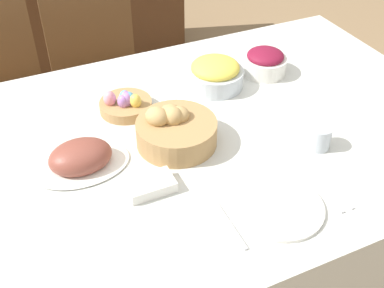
{
  "coord_description": "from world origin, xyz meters",
  "views": [
    {
      "loc": [
        -0.47,
        -1.08,
        1.66
      ],
      "look_at": [
        -0.01,
        -0.09,
        0.78
      ],
      "focal_mm": 45.0,
      "sensor_mm": 36.0,
      "label": 1
    }
  ],
  "objects_px": {
    "ham_platter": "(81,158)",
    "pineapple_bowl": "(215,74)",
    "dinner_plate": "(279,207)",
    "beet_salad_bowl": "(265,62)",
    "drinking_cup": "(319,137)",
    "fork": "(230,225)",
    "bread_basket": "(175,130)",
    "chair_far_center": "(100,70)",
    "butter_dish": "(150,185)",
    "spoon": "(333,188)",
    "egg_basket": "(126,103)",
    "knife": "(324,192)"
  },
  "relations": [
    {
      "from": "ham_platter",
      "to": "pineapple_bowl",
      "type": "distance_m",
      "value": 0.59
    },
    {
      "from": "dinner_plate",
      "to": "beet_salad_bowl",
      "type": "bearing_deg",
      "value": 61.91
    },
    {
      "from": "pineapple_bowl",
      "to": "drinking_cup",
      "type": "distance_m",
      "value": 0.46
    },
    {
      "from": "pineapple_bowl",
      "to": "fork",
      "type": "distance_m",
      "value": 0.67
    },
    {
      "from": "bread_basket",
      "to": "pineapple_bowl",
      "type": "bearing_deg",
      "value": 43.4
    },
    {
      "from": "chair_far_center",
      "to": "butter_dish",
      "type": "bearing_deg",
      "value": -96.93
    },
    {
      "from": "ham_platter",
      "to": "drinking_cup",
      "type": "relative_size",
      "value": 3.82
    },
    {
      "from": "beet_salad_bowl",
      "to": "spoon",
      "type": "bearing_deg",
      "value": -104.11
    },
    {
      "from": "fork",
      "to": "drinking_cup",
      "type": "xyz_separation_m",
      "value": [
        0.39,
        0.17,
        0.03
      ]
    },
    {
      "from": "ham_platter",
      "to": "fork",
      "type": "relative_size",
      "value": 1.65
    },
    {
      "from": "chair_far_center",
      "to": "spoon",
      "type": "distance_m",
      "value": 1.37
    },
    {
      "from": "ham_platter",
      "to": "fork",
      "type": "bearing_deg",
      "value": -53.59
    },
    {
      "from": "spoon",
      "to": "fork",
      "type": "bearing_deg",
      "value": 179.16
    },
    {
      "from": "pineapple_bowl",
      "to": "ham_platter",
      "type": "bearing_deg",
      "value": -157.11
    },
    {
      "from": "ham_platter",
      "to": "dinner_plate",
      "type": "distance_m",
      "value": 0.57
    },
    {
      "from": "chair_far_center",
      "to": "egg_basket",
      "type": "bearing_deg",
      "value": -96.36
    },
    {
      "from": "pineapple_bowl",
      "to": "butter_dish",
      "type": "height_order",
      "value": "pineapple_bowl"
    },
    {
      "from": "bread_basket",
      "to": "drinking_cup",
      "type": "distance_m",
      "value": 0.43
    },
    {
      "from": "bread_basket",
      "to": "fork",
      "type": "bearing_deg",
      "value": -91.19
    },
    {
      "from": "pineapple_bowl",
      "to": "fork",
      "type": "xyz_separation_m",
      "value": [
        -0.26,
        -0.61,
        -0.05
      ]
    },
    {
      "from": "chair_far_center",
      "to": "ham_platter",
      "type": "xyz_separation_m",
      "value": [
        -0.29,
        -0.93,
        0.27
      ]
    },
    {
      "from": "ham_platter",
      "to": "butter_dish",
      "type": "relative_size",
      "value": 2.16
    },
    {
      "from": "egg_basket",
      "to": "beet_salad_bowl",
      "type": "bearing_deg",
      "value": 2.39
    },
    {
      "from": "knife",
      "to": "butter_dish",
      "type": "relative_size",
      "value": 1.31
    },
    {
      "from": "bread_basket",
      "to": "beet_salad_bowl",
      "type": "xyz_separation_m",
      "value": [
        0.46,
        0.25,
        -0.0
      ]
    },
    {
      "from": "chair_far_center",
      "to": "dinner_plate",
      "type": "distance_m",
      "value": 1.34
    },
    {
      "from": "knife",
      "to": "spoon",
      "type": "relative_size",
      "value": 1.0
    },
    {
      "from": "pineapple_bowl",
      "to": "spoon",
      "type": "xyz_separation_m",
      "value": [
        0.05,
        -0.61,
        -0.05
      ]
    },
    {
      "from": "spoon",
      "to": "ham_platter",
      "type": "bearing_deg",
      "value": 146.66
    },
    {
      "from": "chair_far_center",
      "to": "pineapple_bowl",
      "type": "bearing_deg",
      "value": -69.74
    },
    {
      "from": "egg_basket",
      "to": "ham_platter",
      "type": "distance_m",
      "value": 0.29
    },
    {
      "from": "fork",
      "to": "butter_dish",
      "type": "bearing_deg",
      "value": 124.3
    },
    {
      "from": "bread_basket",
      "to": "butter_dish",
      "type": "height_order",
      "value": "bread_basket"
    },
    {
      "from": "chair_far_center",
      "to": "pineapple_bowl",
      "type": "relative_size",
      "value": 4.57
    },
    {
      "from": "egg_basket",
      "to": "dinner_plate",
      "type": "bearing_deg",
      "value": -69.62
    },
    {
      "from": "knife",
      "to": "spoon",
      "type": "bearing_deg",
      "value": 0.84
    },
    {
      "from": "egg_basket",
      "to": "drinking_cup",
      "type": "distance_m",
      "value": 0.63
    },
    {
      "from": "knife",
      "to": "beet_salad_bowl",
      "type": "bearing_deg",
      "value": 74.12
    },
    {
      "from": "ham_platter",
      "to": "fork",
      "type": "distance_m",
      "value": 0.47
    },
    {
      "from": "egg_basket",
      "to": "ham_platter",
      "type": "relative_size",
      "value": 0.62
    },
    {
      "from": "spoon",
      "to": "drinking_cup",
      "type": "bearing_deg",
      "value": 66.07
    },
    {
      "from": "fork",
      "to": "butter_dish",
      "type": "relative_size",
      "value": 1.31
    },
    {
      "from": "pineapple_bowl",
      "to": "knife",
      "type": "height_order",
      "value": "pineapple_bowl"
    },
    {
      "from": "chair_far_center",
      "to": "drinking_cup",
      "type": "relative_size",
      "value": 12.63
    },
    {
      "from": "egg_basket",
      "to": "spoon",
      "type": "distance_m",
      "value": 0.71
    },
    {
      "from": "dinner_plate",
      "to": "drinking_cup",
      "type": "xyz_separation_m",
      "value": [
        0.25,
        0.17,
        0.03
      ]
    },
    {
      "from": "ham_platter",
      "to": "beet_salad_bowl",
      "type": "bearing_deg",
      "value": 17.25
    },
    {
      "from": "egg_basket",
      "to": "dinner_plate",
      "type": "relative_size",
      "value": 0.73
    },
    {
      "from": "spoon",
      "to": "pineapple_bowl",
      "type": "bearing_deg",
      "value": 94.09
    },
    {
      "from": "chair_far_center",
      "to": "ham_platter",
      "type": "relative_size",
      "value": 3.31
    }
  ]
}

